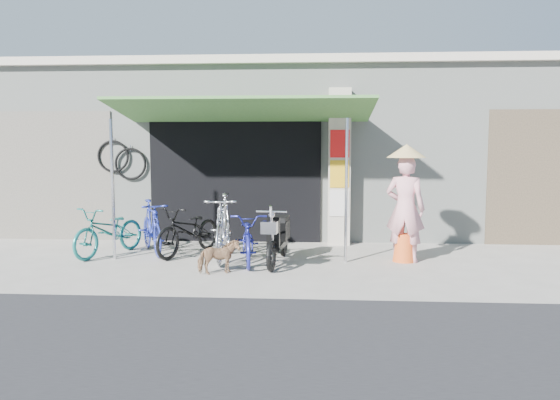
# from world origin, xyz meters

# --- Properties ---
(ground) EXTENTS (80.00, 80.00, 0.00)m
(ground) POSITION_xyz_m (0.00, 0.00, 0.00)
(ground) COLOR #A29C92
(ground) RESTS_ON ground
(bicycle_shop) EXTENTS (12.30, 5.30, 3.66)m
(bicycle_shop) POSITION_xyz_m (-0.00, 5.09, 1.83)
(bicycle_shop) COLOR #A9AFA7
(bicycle_shop) RESTS_ON ground
(shop_pillar) EXTENTS (0.42, 0.44, 3.00)m
(shop_pillar) POSITION_xyz_m (0.85, 2.45, 1.50)
(shop_pillar) COLOR #BAAF9F
(shop_pillar) RESTS_ON ground
(awning) EXTENTS (4.60, 1.88, 2.72)m
(awning) POSITION_xyz_m (-0.90, 1.63, 2.51)
(awning) COLOR #3D7132
(awning) RESTS_ON ground
(neighbour_right) EXTENTS (2.60, 0.06, 2.60)m
(neighbour_right) POSITION_xyz_m (5.00, 2.59, 1.30)
(neighbour_right) COLOR brown
(neighbour_right) RESTS_ON ground
(neighbour_left) EXTENTS (2.60, 0.06, 2.60)m
(neighbour_left) POSITION_xyz_m (-5.00, 2.59, 1.30)
(neighbour_left) COLOR #6B665B
(neighbour_left) RESTS_ON ground
(bike_teal) EXTENTS (1.15, 1.74, 0.87)m
(bike_teal) POSITION_xyz_m (-3.19, 1.06, 0.43)
(bike_teal) COLOR #19716B
(bike_teal) RESTS_ON ground
(bike_blue) EXTENTS (1.12, 1.60, 0.95)m
(bike_blue) POSITION_xyz_m (-2.51, 1.30, 0.47)
(bike_blue) COLOR #212D97
(bike_blue) RESTS_ON ground
(bike_black) EXTENTS (1.25, 1.75, 0.88)m
(bike_black) POSITION_xyz_m (-1.81, 1.19, 0.44)
(bike_black) COLOR black
(bike_black) RESTS_ON ground
(bike_silver) EXTENTS (0.62, 1.86, 1.10)m
(bike_silver) POSITION_xyz_m (-1.15, 0.86, 0.55)
(bike_silver) COLOR silver
(bike_silver) RESTS_ON ground
(bike_navy) EXTENTS (0.80, 1.68, 0.85)m
(bike_navy) POSITION_xyz_m (-0.70, 0.60, 0.42)
(bike_navy) COLOR navy
(bike_navy) RESTS_ON ground
(street_dog) EXTENTS (0.68, 0.51, 0.52)m
(street_dog) POSITION_xyz_m (-1.04, -0.21, 0.26)
(street_dog) COLOR #A77C58
(street_dog) RESTS_ON ground
(moped) EXTENTS (0.47, 1.65, 0.94)m
(moped) POSITION_xyz_m (-0.20, 0.61, 0.43)
(moped) COLOR black
(moped) RESTS_ON ground
(nun) EXTENTS (0.74, 0.64, 1.94)m
(nun) POSITION_xyz_m (1.88, 0.89, 0.95)
(nun) COLOR pink
(nun) RESTS_ON ground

